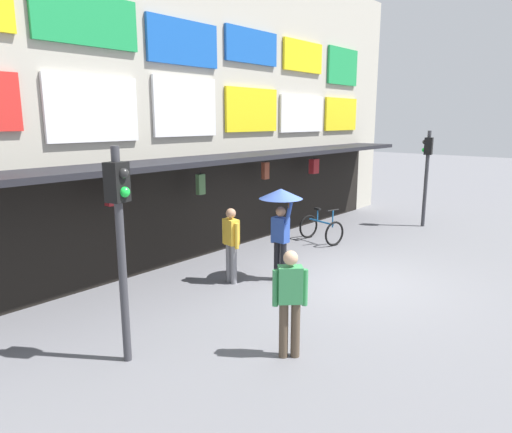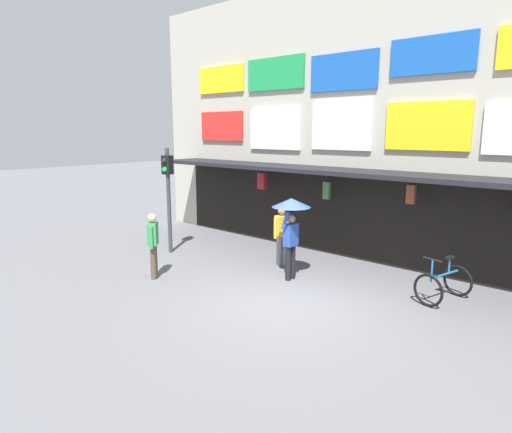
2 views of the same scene
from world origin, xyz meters
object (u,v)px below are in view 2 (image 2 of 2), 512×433
(bicycle_parked, at_px, (443,284))
(pedestrian_in_black, at_px, (153,242))
(traffic_light_near, at_px, (168,184))
(pedestrian_with_umbrella, at_px, (291,216))
(pedestrian_in_green, at_px, (282,233))

(bicycle_parked, relative_size, pedestrian_in_black, 0.77)
(traffic_light_near, distance_m, bicycle_parked, 8.06)
(bicycle_parked, bearing_deg, pedestrian_with_umbrella, -162.35)
(traffic_light_near, height_order, pedestrian_in_green, traffic_light_near)
(bicycle_parked, height_order, pedestrian_in_black, pedestrian_in_black)
(pedestrian_in_black, relative_size, pedestrian_with_umbrella, 0.81)
(bicycle_parked, relative_size, pedestrian_in_green, 0.77)
(bicycle_parked, xyz_separation_m, pedestrian_in_black, (-6.06, -3.30, 0.55))
(pedestrian_in_green, relative_size, pedestrian_with_umbrella, 0.81)
(traffic_light_near, xyz_separation_m, bicycle_parked, (7.72, 1.52, -1.75))
(pedestrian_in_black, height_order, pedestrian_with_umbrella, pedestrian_with_umbrella)
(bicycle_parked, distance_m, pedestrian_with_umbrella, 3.78)
(bicycle_parked, distance_m, pedestrian_in_black, 6.93)
(pedestrian_in_black, height_order, pedestrian_in_green, same)
(traffic_light_near, distance_m, pedestrian_in_black, 2.71)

